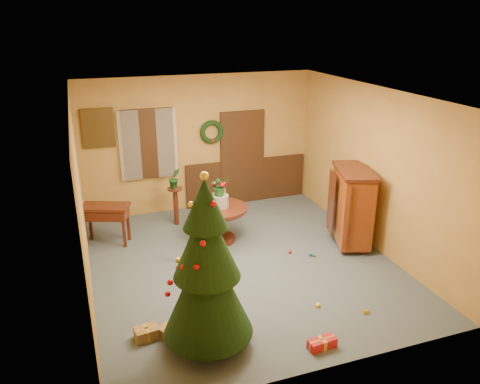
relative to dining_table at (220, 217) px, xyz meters
name	(u,v)px	position (x,y,z in m)	size (l,w,h in m)	color
room_envelope	(210,158)	(0.31, 1.74, 0.63)	(5.50, 5.50, 5.50)	#343D4B
dining_table	(220,217)	(0.00, 0.00, 0.00)	(1.01, 1.01, 0.70)	black
urn	(220,201)	(0.00, 0.00, 0.33)	(0.32, 0.32, 0.23)	slate
centerpiece_plant	(220,185)	(0.00, 0.00, 0.63)	(0.35, 0.30, 0.38)	#1E4C23
chair_near	(209,241)	(-0.49, -0.97, 0.05)	(0.52, 0.52, 1.01)	olive
chair_far	(215,209)	(0.02, 0.44, -0.02)	(0.51, 0.51, 0.88)	olive
guitar	(222,258)	(-0.41, -1.40, -0.05)	(0.37, 0.17, 0.87)	#ECE3C4
plant_stand	(176,202)	(-0.63, 1.02, 0.00)	(0.31, 0.31, 0.79)	black
stand_plant	(174,178)	(-0.63, 1.02, 0.51)	(0.23, 0.19, 0.42)	#19471E
christmas_tree	(207,268)	(-1.02, -2.81, 0.64)	(1.15, 1.15, 2.37)	#382111
writing_desk	(106,215)	(-2.03, 0.61, 0.09)	(0.95, 0.71, 0.76)	black
sideboard	(352,205)	(2.25, -0.89, 0.30)	(0.92, 1.27, 1.46)	#62220B
gift_a	(147,333)	(-1.77, -2.43, -0.41)	(0.32, 0.26, 0.16)	brown
gift_b	(198,301)	(-0.94, -1.97, -0.37)	(0.32, 0.32, 0.23)	#A9161A
gift_c	(168,330)	(-1.49, -2.44, -0.42)	(0.31, 0.27, 0.14)	brown
gift_d	(322,343)	(0.34, -3.36, -0.42)	(0.39, 0.19, 0.14)	#A9161A
toy_a	(311,255)	(1.34, -1.11, -0.46)	(0.08, 0.05, 0.05)	#2751AC
toy_b	(314,255)	(1.39, -1.15, -0.46)	(0.06, 0.06, 0.06)	#238237
toy_c	(318,305)	(0.72, -2.54, -0.46)	(0.08, 0.05, 0.05)	gold
toy_d	(290,252)	(1.03, -0.90, -0.46)	(0.06, 0.06, 0.06)	#B70C14
toy_e	(366,312)	(1.30, -2.91, -0.46)	(0.08, 0.05, 0.05)	yellow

